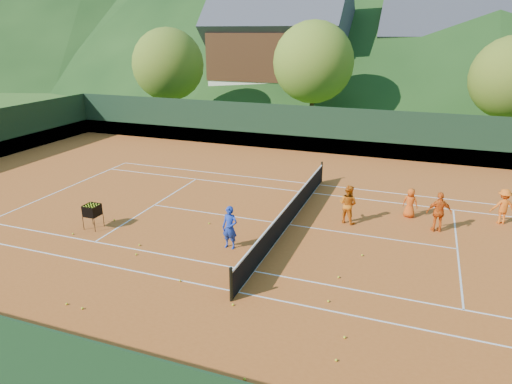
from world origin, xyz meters
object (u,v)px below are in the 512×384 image
(tennis_net, at_px, (289,213))
(student_a, at_px, (348,204))
(chalet_left, at_px, (279,51))
(student_d, at_px, (503,206))
(coach, at_px, (230,228))
(ball_hopper, at_px, (92,211))
(chalet_mid, at_px, (445,58))
(student_c, at_px, (410,203))
(student_b, at_px, (439,212))

(tennis_net, bearing_deg, student_a, 25.96)
(student_a, relative_size, chalet_left, 0.12)
(student_d, xyz_separation_m, chalet_left, (-18.16, 26.81, 4.89))
(coach, relative_size, ball_hopper, 1.60)
(coach, distance_m, chalet_mid, 37.75)
(tennis_net, bearing_deg, chalet_mid, 79.99)
(student_a, bearing_deg, tennis_net, 45.06)
(student_c, distance_m, student_d, 3.64)
(chalet_left, bearing_deg, student_a, -67.16)
(student_c, relative_size, student_d, 0.86)
(student_b, relative_size, ball_hopper, 1.63)
(coach, xyz_separation_m, student_a, (3.61, 3.84, 0.01))
(student_b, distance_m, chalet_left, 32.96)
(chalet_mid, bearing_deg, student_c, -92.60)
(ball_hopper, height_order, chalet_mid, chalet_mid)
(student_c, relative_size, chalet_mid, 0.10)
(coach, height_order, student_c, coach)
(coach, height_order, ball_hopper, coach)
(tennis_net, bearing_deg, chalet_left, 108.43)
(student_b, xyz_separation_m, student_c, (-1.11, 1.15, -0.18))
(student_b, xyz_separation_m, tennis_net, (-5.68, -1.42, -0.31))
(tennis_net, height_order, chalet_left, chalet_left)
(coach, relative_size, student_a, 0.99)
(coach, bearing_deg, student_b, 34.00)
(student_b, xyz_separation_m, chalet_mid, (0.32, 32.58, 4.16))
(coach, relative_size, student_d, 1.08)
(student_a, distance_m, student_b, 3.52)
(coach, xyz_separation_m, chalet_mid, (7.42, 36.78, 4.17))
(student_a, bearing_deg, student_d, -141.34)
(student_b, distance_m, ball_hopper, 13.71)
(student_d, bearing_deg, ball_hopper, 6.56)
(student_b, height_order, student_d, student_b)
(tennis_net, relative_size, ball_hopper, 12.07)
(coach, relative_size, chalet_mid, 0.13)
(chalet_mid, bearing_deg, student_d, -85.99)
(student_c, xyz_separation_m, chalet_mid, (1.43, 31.43, 4.33))
(tennis_net, bearing_deg, student_c, 29.37)
(ball_hopper, height_order, chalet_left, chalet_left)
(chalet_left, relative_size, chalet_mid, 1.09)
(student_b, bearing_deg, tennis_net, -0.64)
(student_b, relative_size, tennis_net, 0.13)
(student_a, height_order, student_b, student_b)
(student_c, height_order, ball_hopper, student_c)
(student_c, height_order, chalet_left, chalet_left)
(chalet_left, xyz_separation_m, chalet_mid, (16.00, 4.00, -0.66))
(chalet_left, bearing_deg, tennis_net, -71.57)
(student_a, height_order, ball_hopper, student_a)
(coach, distance_m, chalet_left, 34.22)
(ball_hopper, bearing_deg, chalet_mid, 70.29)
(chalet_mid, bearing_deg, ball_hopper, -109.71)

